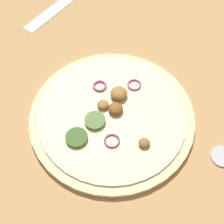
% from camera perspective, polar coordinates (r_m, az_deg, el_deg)
% --- Properties ---
extents(ground_plane, '(3.00, 3.00, 0.00)m').
position_cam_1_polar(ground_plane, '(0.62, -0.00, -1.05)').
color(ground_plane, tan).
extents(pizza, '(0.32, 0.32, 0.03)m').
position_cam_1_polar(pizza, '(0.61, -0.03, -0.66)').
color(pizza, beige).
rests_on(pizza, ground_plane).
extents(loose_cap, '(0.04, 0.04, 0.01)m').
position_cam_1_polar(loose_cap, '(0.61, 19.56, -7.56)').
color(loose_cap, '#B2B2B7').
rests_on(loose_cap, ground_plane).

